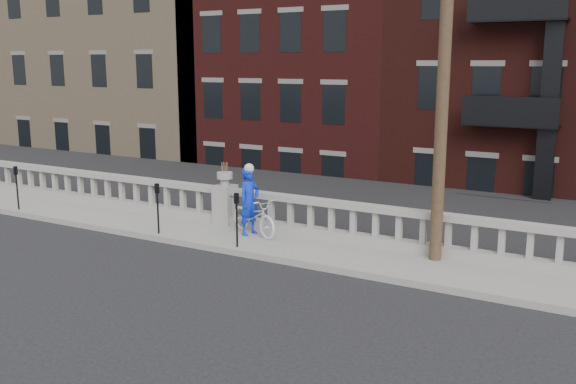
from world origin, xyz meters
TOP-DOWN VIEW (x-y plane):
  - ground at (0.00, 0.00)m, footprint 120.00×120.00m
  - sidewalk at (0.00, 3.00)m, footprint 32.00×2.20m
  - balustrade at (0.00, 3.95)m, footprint 28.00×0.34m
  - planter_pedestal at (0.00, 3.95)m, footprint 0.55×0.55m
  - lower_level at (0.56, 23.04)m, footprint 80.00×44.00m
  - utility_pole at (6.20, 3.60)m, footprint 1.60×0.28m
  - parking_meter_b at (-6.58, 2.15)m, footprint 0.10×0.09m
  - parking_meter_c at (-0.91, 2.15)m, footprint 0.10×0.09m
  - parking_meter_d at (1.63, 2.15)m, footprint 0.10×0.09m
  - bicycle at (1.35, 3.36)m, footprint 2.02×1.38m
  - cyclist at (1.25, 3.30)m, footprint 0.56×0.73m

SIDE VIEW (x-z plane):
  - ground at x=0.00m, z-range 0.00..0.00m
  - sidewalk at x=0.00m, z-range 0.00..0.15m
  - balustrade at x=0.00m, z-range 0.13..1.16m
  - bicycle at x=1.35m, z-range 0.15..1.15m
  - planter_pedestal at x=0.00m, z-range -0.05..1.71m
  - parking_meter_b at x=-6.58m, z-range 0.32..1.68m
  - parking_meter_c at x=-0.91m, z-range 0.32..1.68m
  - parking_meter_d at x=1.63m, z-range 0.32..1.68m
  - cyclist at x=1.25m, z-range 0.15..1.95m
  - lower_level at x=0.56m, z-range -7.77..13.03m
  - utility_pole at x=6.20m, z-range 0.24..10.24m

